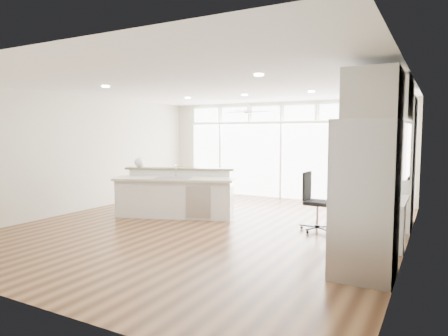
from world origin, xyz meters
The scene contains 24 objects.
floor centered at (0.00, 0.00, -0.01)m, with size 7.00×8.00×0.02m, color #442815.
ceiling centered at (0.00, 0.00, 2.70)m, with size 7.00×8.00×0.02m, color white.
wall_back centered at (0.00, 4.00, 1.35)m, with size 7.00×0.04×2.70m, color beige.
wall_front centered at (0.00, -4.00, 1.35)m, with size 7.00×0.04×2.70m, color beige.
wall_left centered at (-3.50, 0.00, 1.35)m, with size 0.04×8.00×2.70m, color beige.
wall_right centered at (3.50, 0.00, 1.35)m, with size 0.04×8.00×2.70m, color beige.
glass_wall centered at (0.00, 3.94, 1.05)m, with size 5.80×0.06×2.08m, color white.
transom_row centered at (0.00, 3.94, 2.38)m, with size 5.90×0.06×0.40m, color white.
desk_window centered at (3.46, 0.30, 1.55)m, with size 0.04×0.85×0.85m, color white.
ceiling_fan centered at (-0.50, 2.80, 2.48)m, with size 1.16×1.16×0.32m, color white.
recessed_lights centered at (0.00, 0.20, 2.68)m, with size 3.40×3.00×0.02m, color white.
oven_cabinet centered at (3.17, 1.80, 1.25)m, with size 0.64×1.20×2.50m, color silver.
desk_nook centered at (3.13, 0.30, 0.38)m, with size 0.72×1.30×0.76m, color silver.
upper_cabinets centered at (3.17, 0.30, 2.35)m, with size 0.64×1.30×0.64m, color silver.
refrigerator centered at (3.11, -1.35, 1.00)m, with size 0.76×0.90×2.00m, color #A5A6AA.
fridge_cabinet centered at (3.17, -1.35, 2.30)m, with size 0.64×0.90×0.60m, color silver.
framed_photos centered at (3.46, 0.92, 1.40)m, with size 0.06×0.22×0.80m, color black.
kitchen_island centered at (-1.16, 0.46, 0.52)m, with size 2.63×0.99×1.04m, color silver.
rug centered at (2.95, 0.63, 0.01)m, with size 0.80×0.58×0.01m, color #321C10.
office_chair centered at (1.94, 0.68, 0.55)m, with size 0.57×0.52×1.09m, color black.
fishbowl centered at (-2.19, 0.51, 1.16)m, with size 0.22×0.22×0.22m, color silver.
monitor centered at (3.05, 0.30, 0.94)m, with size 0.07×0.43×0.36m, color black.
keyboard centered at (2.88, 0.30, 0.77)m, with size 0.11×0.30×0.01m, color silver.
potted_plant centered at (3.17, 1.80, 2.62)m, with size 0.28×0.32×0.25m, color #325A26.
Camera 1 is at (3.93, -6.62, 1.83)m, focal length 32.00 mm.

